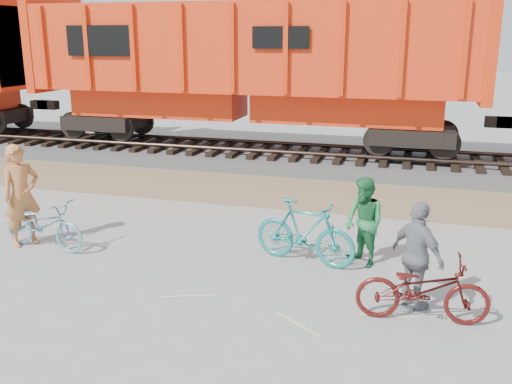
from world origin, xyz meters
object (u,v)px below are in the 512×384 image
hopper_car_center (248,65)px  person_woman (417,256)px  person_solo (21,195)px  bicycle_teal (305,232)px  person_man (364,222)px  bicycle_blue (44,224)px  bicycle_maroon (422,289)px

hopper_car_center → person_woman: hopper_car_center is taller
hopper_car_center → person_solo: 8.98m
bicycle_teal → person_man: (1.00, 0.20, 0.21)m
bicycle_blue → person_woman: (6.75, -0.57, 0.34)m
bicycle_teal → person_solo: (-5.35, -0.58, 0.41)m
person_man → person_woman: size_ratio=0.96×
hopper_car_center → person_man: (4.45, -7.75, -2.23)m
person_woman → hopper_car_center: bearing=-17.1°
bicycle_teal → person_woman: size_ratio=1.16×
bicycle_teal → bicycle_maroon: (2.01, -1.65, -0.09)m
bicycle_blue → bicycle_maroon: bearing=-91.3°
hopper_car_center → bicycle_maroon: size_ratio=7.65×
person_man → person_woman: person_woman is taller
hopper_car_center → bicycle_maroon: hopper_car_center is taller
person_solo → person_woman: 7.29m
bicycle_teal → person_woman: person_woman is taller
bicycle_teal → person_man: 1.04m
bicycle_maroon → hopper_car_center: bearing=23.9°
person_woman → person_man: bearing=-15.2°
person_man → person_woman: (0.91, -1.45, 0.03)m
bicycle_blue → bicycle_maroon: 6.92m
bicycle_blue → bicycle_teal: size_ratio=0.96×
bicycle_blue → bicycle_maroon: size_ratio=0.99×
bicycle_blue → person_woman: bearing=-88.1°
hopper_car_center → bicycle_teal: hopper_car_center is taller
bicycle_maroon → person_man: bearing=22.8°
person_man → bicycle_teal: bearing=-123.2°
bicycle_maroon → person_woman: size_ratio=1.13×
bicycle_teal → person_solo: bearing=109.4°
bicycle_blue → bicycle_maroon: bicycle_maroon is taller
bicycle_blue → bicycle_teal: 4.89m
person_solo → person_man: 6.40m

